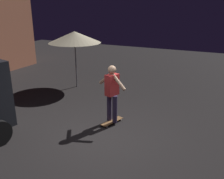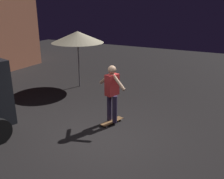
# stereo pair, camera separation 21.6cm
# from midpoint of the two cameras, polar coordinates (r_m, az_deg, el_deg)

# --- Properties ---
(ground_plane) EXTENTS (28.00, 28.00, 0.00)m
(ground_plane) POSITION_cam_midpoint_polar(r_m,az_deg,el_deg) (6.72, -1.71, -10.70)
(ground_plane) COLOR black
(patio_umbrella) EXTENTS (2.10, 2.10, 2.30)m
(patio_umbrella) POSITION_cam_midpoint_polar(r_m,az_deg,el_deg) (10.25, -7.27, 11.83)
(patio_umbrella) COLOR slate
(patio_umbrella) RESTS_ON ground_plane
(skateboard_ridden) EXTENTS (0.80, 0.43, 0.07)m
(skateboard_ridden) POSITION_cam_midpoint_polar(r_m,az_deg,el_deg) (7.39, 0.84, -7.32)
(skateboard_ridden) COLOR olive
(skateboard_ridden) RESTS_ON ground_plane
(skater) EXTENTS (0.43, 0.96, 1.67)m
(skater) POSITION_cam_midpoint_polar(r_m,az_deg,el_deg) (7.01, 0.88, -0.11)
(skater) COLOR #382D4C
(skater) RESTS_ON skateboard_ridden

